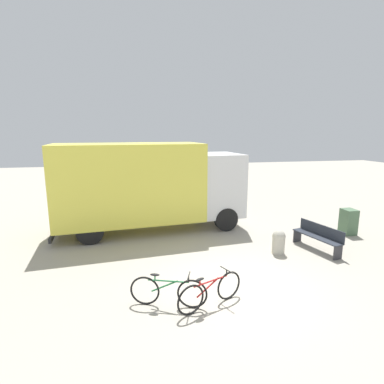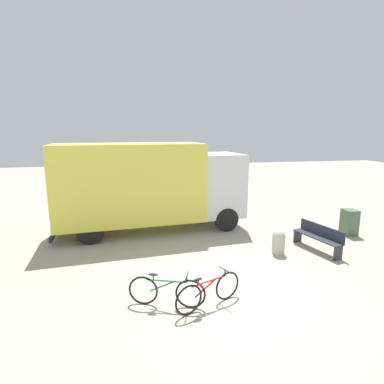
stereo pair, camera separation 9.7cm
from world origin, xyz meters
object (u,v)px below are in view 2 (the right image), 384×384
object	(u,v)px
delivery_truck	(149,183)
utility_box	(349,222)
bicycle_middle	(209,292)
bollard_near_bench	(279,241)
bicycle_near	(166,291)
park_bench	(319,236)

from	to	relation	value
delivery_truck	utility_box	distance (m)	7.89
bicycle_middle	bollard_near_bench	size ratio (longest dim) A/B	2.08
delivery_truck	bicycle_middle	size ratio (longest dim) A/B	4.55
bicycle_near	bicycle_middle	distance (m)	0.95
bicycle_near	utility_box	world-z (taller)	utility_box
park_bench	bicycle_middle	size ratio (longest dim) A/B	1.12
bicycle_near	bicycle_middle	world-z (taller)	same
park_bench	bollard_near_bench	distance (m)	1.44
bollard_near_bench	utility_box	bearing A→B (deg)	18.69
bollard_near_bench	utility_box	world-z (taller)	utility_box
utility_box	bicycle_middle	bearing A→B (deg)	-150.49
bollard_near_bench	park_bench	bearing A→B (deg)	0.64
delivery_truck	bicycle_middle	bearing A→B (deg)	-85.50
park_bench	bicycle_middle	world-z (taller)	park_bench
park_bench	utility_box	size ratio (longest dim) A/B	1.88
bicycle_middle	utility_box	distance (m)	7.49
bollard_near_bench	bicycle_near	bearing A→B (deg)	-149.63
park_bench	bicycle_near	distance (m)	5.81
bicycle_near	bicycle_middle	xyz separation A→B (m)	(0.93, -0.20, 0.00)
delivery_truck	bicycle_middle	xyz separation A→B (m)	(0.96, -5.81, -1.52)
delivery_truck	utility_box	xyz separation A→B (m)	(7.47, -2.12, -1.40)
park_bench	bollard_near_bench	size ratio (longest dim) A/B	2.33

